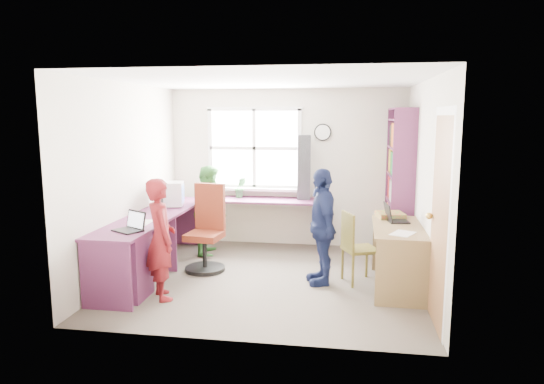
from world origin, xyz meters
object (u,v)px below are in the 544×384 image
at_px(crt_monitor, 170,194).
at_px(person_navy, 322,226).
at_px(laptop_right, 394,217).
at_px(laptop_left, 131,226).
at_px(cd_tower, 304,167).
at_px(swivel_chair, 207,233).
at_px(person_green, 211,210).
at_px(person_red, 161,239).
at_px(l_desk, 158,245).
at_px(right_desk, 398,243).
at_px(bookshelf, 399,188).
at_px(potted_plant, 240,188).
at_px(wooden_chair, 355,245).

distance_m(crt_monitor, person_navy, 2.25).
relative_size(laptop_right, person_navy, 0.25).
height_order(laptop_left, cd_tower, cd_tower).
xyz_separation_m(laptop_right, person_navy, (-0.85, -0.24, -0.09)).
xyz_separation_m(swivel_chair, laptop_left, (-0.54, -1.06, 0.32)).
height_order(person_green, person_navy, person_navy).
xyz_separation_m(laptop_right, person_red, (-2.56, -1.00, -0.12)).
xyz_separation_m(laptop_left, person_red, (0.34, -0.00, -0.13)).
bearing_deg(l_desk, laptop_right, 9.96).
distance_m(right_desk, bookshelf, 1.34).
bearing_deg(person_red, person_navy, -100.47).
xyz_separation_m(swivel_chair, crt_monitor, (-0.62, 0.37, 0.44)).
bearing_deg(laptop_right, potted_plant, 51.19).
bearing_deg(person_green, crt_monitor, 120.58).
height_order(bookshelf, laptop_left, bookshelf).
bearing_deg(laptop_left, crt_monitor, 123.31).
height_order(l_desk, potted_plant, potted_plant).
bearing_deg(person_navy, right_desk, 73.24).
bearing_deg(swivel_chair, wooden_chair, -0.32).
height_order(right_desk, person_green, person_green).
bearing_deg(l_desk, person_navy, 7.31).
bearing_deg(person_red, l_desk, -8.88).
height_order(potted_plant, person_red, person_red).
relative_size(laptop_left, person_navy, 0.28).
distance_m(laptop_left, person_navy, 2.18).
relative_size(l_desk, crt_monitor, 7.24).
xyz_separation_m(right_desk, potted_plant, (-2.22, 1.57, 0.37)).
xyz_separation_m(l_desk, laptop_right, (2.80, 0.49, 0.33)).
height_order(swivel_chair, person_green, person_green).
height_order(cd_tower, person_navy, cd_tower).
relative_size(l_desk, potted_plant, 9.36).
bearing_deg(person_green, person_red, 171.59).
bearing_deg(l_desk, crt_monitor, 100.95).
relative_size(l_desk, laptop_left, 7.53).
distance_m(l_desk, wooden_chair, 2.37).
relative_size(bookshelf, person_navy, 1.51).
bearing_deg(crt_monitor, person_green, 24.14).
relative_size(right_desk, person_green, 1.00).
bearing_deg(laptop_right, right_desk, 179.80).
bearing_deg(wooden_chair, cd_tower, 94.37).
distance_m(right_desk, person_green, 2.77).
relative_size(crt_monitor, person_red, 0.31).
height_order(right_desk, laptop_right, laptop_right).
xyz_separation_m(l_desk, person_navy, (1.95, 0.25, 0.24)).
distance_m(laptop_left, potted_plant, 2.40).
bearing_deg(laptop_left, swivel_chair, 93.16).
distance_m(l_desk, potted_plant, 1.94).
xyz_separation_m(crt_monitor, laptop_right, (2.98, -0.44, -0.14)).
bearing_deg(person_navy, crt_monitor, -122.45).
bearing_deg(l_desk, swivel_chair, 51.66).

